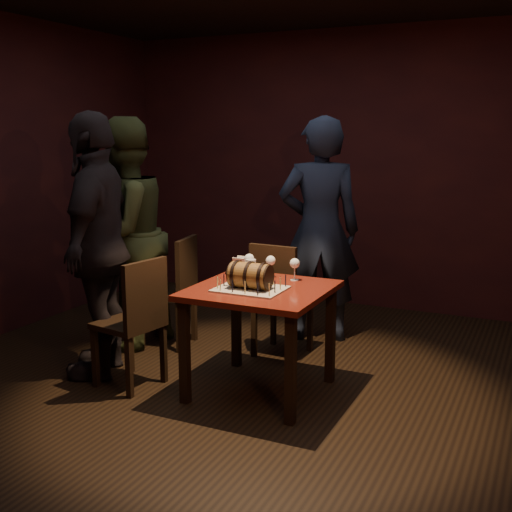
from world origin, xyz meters
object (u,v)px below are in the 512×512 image
Objects in this scene: wine_glass_mid at (271,262)px; wine_glass_right at (295,264)px; pint_of_ale at (251,270)px; chair_left_front at (136,316)px; barrel_cake at (250,276)px; chair_back at (278,294)px; pub_table at (260,303)px; person_back at (319,230)px; person_left_rear at (123,234)px; person_left_front at (98,246)px; chair_left_rear at (176,286)px; wine_glass_left at (249,260)px.

wine_glass_mid is 1.00× the size of wine_glass_right.
chair_left_front is (-0.67, -0.47, -0.30)m from pint_of_ale.
pint_of_ale is at bearing 114.77° from barrel_cake.
chair_back is 1.19m from chair_left_front.
wine_glass_right is (0.13, 0.30, 0.23)m from pub_table.
chair_left_front is 1.82m from person_back.
person_left_rear is 0.62m from person_left_front.
person_left_front is (-1.17, -0.47, 0.10)m from wine_glass_mid.
chair_back is at bearing 56.56° from chair_left_front.
barrel_cake reaches higher than chair_back.
chair_left_rear is 0.91m from chair_left_front.
person_left_rear is (-1.45, 0.42, 0.31)m from pub_table.
person_left_rear is (-0.62, 0.71, 0.43)m from chair_left_front.
wine_glass_left is 0.53m from chair_back.
chair_left_front is 0.62m from person_left_front.
chair_left_rear is at bearing 104.51° from chair_left_front.
person_back reaches higher than chair_left_rear.
pub_table is 0.40m from wine_glass_right.
chair_back is at bearing 7.04° from chair_left_rear.
person_back is (0.19, 0.98, 0.09)m from wine_glass_left.
wine_glass_left is at bearing -19.08° from chair_left_rear.
chair_left_front is at bearing 47.00° from person_left_rear.
chair_back is at bearing 99.58° from barrel_cake.
person_back is 1.01× the size of person_left_rear.
person_back reaches higher than pint_of_ale.
chair_back is at bearing 108.37° from person_left_rear.
chair_left_rear is 0.61m from person_left_rear.
barrel_cake is at bearing -112.17° from pub_table.
wine_glass_right is 0.17× the size of chair_back.
chair_left_rear is 0.48× the size of person_left_front.
person_left_front is (-1.08, -0.34, 0.15)m from pint_of_ale.
barrel_cake is 1.50m from person_left_rear.
chair_left_front is 1.04m from person_left_rear.
pint_of_ale is at bearing -157.19° from wine_glass_right.
person_back is at bearing 88.87° from wine_glass_mid.
chair_back is 1.00× the size of chair_left_front.
person_back is at bearing 119.62° from person_left_front.
pub_table is at bearing 79.72° from person_left_rear.
wine_glass_right is (0.36, -0.01, 0.00)m from wine_glass_left.
pub_table is 1.21m from chair_left_rear.
wine_glass_mid is 0.19m from wine_glass_right.
wine_glass_left is 1.01m from person_back.
person_back is (0.13, 0.59, 0.44)m from chair_back.
wine_glass_mid is at bearing 176.08° from wine_glass_right.
chair_left_rear reaches higher than wine_glass_mid.
wine_glass_right is at bearing -2.01° from wine_glass_left.
pint_of_ale is (0.08, -0.13, -0.05)m from wine_glass_left.
barrel_cake reaches higher than pub_table.
wine_glass_mid is 0.08× the size of person_left_front.
pint_of_ale is at bearing -88.70° from chair_back.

